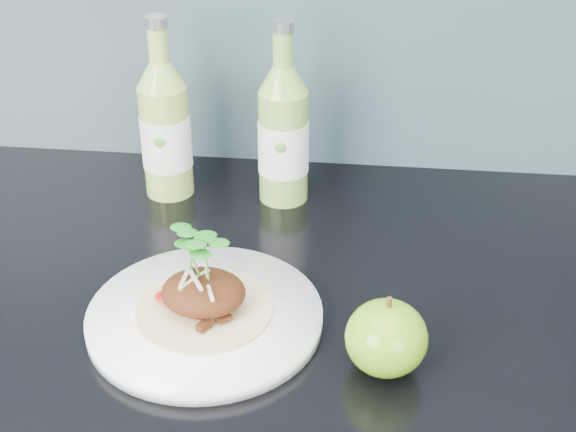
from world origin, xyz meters
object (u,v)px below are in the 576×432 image
(green_apple, at_px, (386,338))
(cider_bottle_right, at_px, (283,135))
(dinner_plate, at_px, (205,317))
(cider_bottle_left, at_px, (165,130))

(green_apple, distance_m, cider_bottle_right, 0.35)
(dinner_plate, relative_size, cider_bottle_left, 1.15)
(green_apple, relative_size, cider_bottle_left, 0.43)
(dinner_plate, bearing_deg, cider_bottle_right, 79.67)
(green_apple, bearing_deg, dinner_plate, 165.33)
(dinner_plate, xyz_separation_m, cider_bottle_left, (-0.10, 0.27, 0.08))
(green_apple, relative_size, cider_bottle_right, 0.43)
(dinner_plate, bearing_deg, cider_bottle_left, 110.67)
(cider_bottle_right, bearing_deg, cider_bottle_left, -162.51)
(cider_bottle_left, bearing_deg, cider_bottle_right, -6.55)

